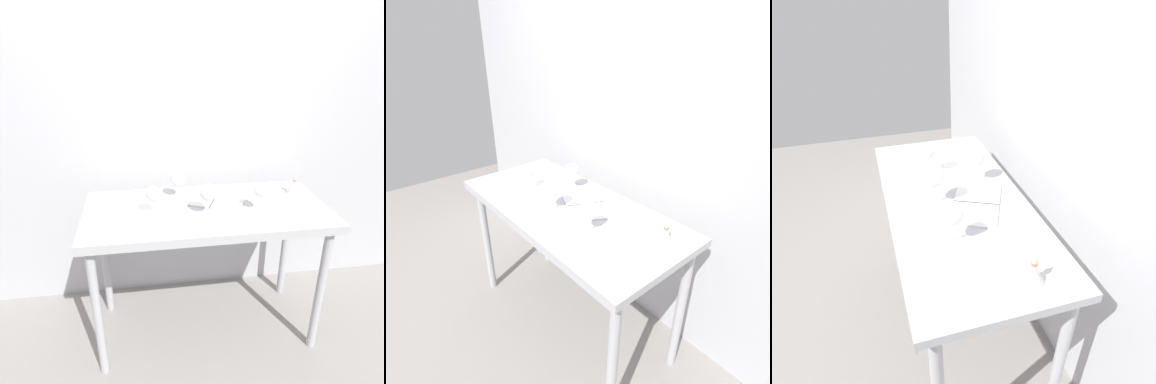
# 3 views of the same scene
# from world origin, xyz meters

# --- Properties ---
(ground_plane) EXTENTS (6.00, 6.00, 0.00)m
(ground_plane) POSITION_xyz_m (0.00, 0.00, 0.00)
(ground_plane) COLOR gray
(back_wall) EXTENTS (3.80, 0.04, 2.60)m
(back_wall) POSITION_xyz_m (0.00, 0.49, 1.30)
(back_wall) COLOR #B3B3B8
(back_wall) RESTS_ON ground_plane
(steel_counter) EXTENTS (1.40, 0.65, 0.90)m
(steel_counter) POSITION_xyz_m (0.00, -0.01, 0.79)
(steel_counter) COLOR #ADADB2
(steel_counter) RESTS_ON ground_plane
(wine_glass_near_left) EXTENTS (0.08, 0.08, 0.18)m
(wine_glass_near_left) POSITION_xyz_m (-0.30, -0.07, 1.03)
(wine_glass_near_left) COLOR white
(wine_glass_near_left) RESTS_ON steel_counter
(wine_glass_far_left) EXTENTS (0.08, 0.08, 0.17)m
(wine_glass_far_left) POSITION_xyz_m (-0.15, 0.14, 1.03)
(wine_glass_far_left) COLOR white
(wine_glass_far_left) RESTS_ON steel_counter
(wine_glass_near_center) EXTENTS (0.10, 0.10, 0.19)m
(wine_glass_near_center) POSITION_xyz_m (-0.01, -0.10, 1.03)
(wine_glass_near_center) COLOR white
(wine_glass_near_center) RESTS_ON steel_counter
(wine_glass_near_right) EXTENTS (0.08, 0.08, 0.17)m
(wine_glass_near_right) POSITION_xyz_m (0.28, -0.09, 1.02)
(wine_glass_near_right) COLOR white
(wine_glass_near_right) RESTS_ON steel_counter
(open_notebook) EXTENTS (0.41, 0.35, 0.01)m
(open_notebook) POSITION_xyz_m (0.06, 0.08, 0.90)
(open_notebook) COLOR silver
(open_notebook) RESTS_ON steel_counter
(tasting_sheet_upper) EXTENTS (0.24, 0.28, 0.00)m
(tasting_sheet_upper) POSITION_xyz_m (0.36, 0.07, 0.90)
(tasting_sheet_upper) COLOR white
(tasting_sheet_upper) RESTS_ON steel_counter
(tasting_sheet_lower) EXTENTS (0.30, 0.31, 0.00)m
(tasting_sheet_lower) POSITION_xyz_m (-0.36, 0.11, 0.90)
(tasting_sheet_lower) COLOR white
(tasting_sheet_lower) RESTS_ON steel_counter
(decanter_funnel) EXTENTS (0.09, 0.09, 0.13)m
(decanter_funnel) POSITION_xyz_m (0.58, 0.11, 0.94)
(decanter_funnel) COLOR silver
(decanter_funnel) RESTS_ON steel_counter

